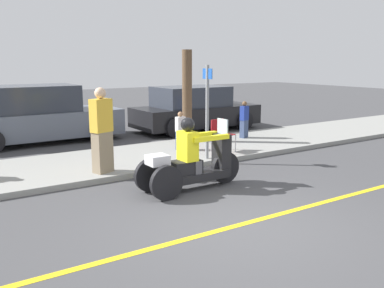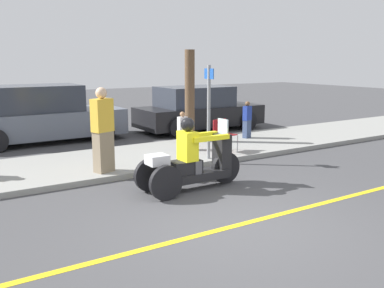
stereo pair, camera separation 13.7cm
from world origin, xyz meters
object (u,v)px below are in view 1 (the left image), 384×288
at_px(motorcycle_trike, 192,164).
at_px(spectator_with_child, 180,132).
at_px(parked_car_lot_left, 38,116).
at_px(tree_trunk, 187,96).
at_px(spectator_near_curb, 102,132).
at_px(parked_car_lot_far, 195,110).
at_px(folding_chair_set_back, 221,132).
at_px(street_sign, 207,108).
at_px(spectator_by_tree, 244,120).

height_order(motorcycle_trike, spectator_with_child, motorcycle_trike).
xyz_separation_m(parked_car_lot_left, tree_trunk, (3.48, -2.81, 0.63)).
distance_m(spectator_near_curb, parked_car_lot_far, 6.53).
distance_m(spectator_with_child, folding_chair_set_back, 1.05).
bearing_deg(tree_trunk, street_sign, -110.76).
relative_size(spectator_near_curb, tree_trunk, 0.68).
bearing_deg(motorcycle_trike, spectator_by_tree, 38.71).
bearing_deg(parked_car_lot_far, folding_chair_set_back, -114.41).
bearing_deg(parked_car_lot_left, street_sign, -61.60).
bearing_deg(spectator_near_curb, tree_trunk, 30.53).
relative_size(spectator_with_child, spectator_by_tree, 0.91).
distance_m(tree_trunk, street_sign, 2.29).
height_order(spectator_with_child, folding_chair_set_back, spectator_with_child).
relative_size(spectator_near_curb, parked_car_lot_far, 0.40).
bearing_deg(spectator_near_curb, folding_chair_set_back, 5.63).
distance_m(motorcycle_trike, spectator_by_tree, 5.10).
height_order(spectator_with_child, tree_trunk, tree_trunk).
distance_m(spectator_with_child, parked_car_lot_far, 3.98).
bearing_deg(spectator_near_curb, parked_car_lot_left, 91.49).
distance_m(motorcycle_trike, folding_chair_set_back, 3.01).
distance_m(spectator_near_curb, tree_trunk, 3.93).
xyz_separation_m(parked_car_lot_left, street_sign, (2.67, -4.95, 0.53)).
bearing_deg(spectator_by_tree, parked_car_lot_far, 90.64).
bearing_deg(spectator_with_child, folding_chair_set_back, -42.67).
relative_size(folding_chair_set_back, tree_trunk, 0.32).
bearing_deg(spectator_with_child, tree_trunk, 49.27).
xyz_separation_m(folding_chair_set_back, tree_trunk, (0.04, 1.65, 0.79)).
distance_m(parked_car_lot_left, tree_trunk, 4.52).
bearing_deg(spectator_by_tree, motorcycle_trike, -141.29).
bearing_deg(parked_car_lot_far, motorcycle_trike, -124.07).
bearing_deg(parked_car_lot_left, tree_trunk, -38.86).
distance_m(spectator_near_curb, folding_chair_set_back, 3.35).
bearing_deg(parked_car_lot_left, parked_car_lot_far, -7.21).
height_order(spectator_with_child, parked_car_lot_far, parked_car_lot_far).
height_order(parked_car_lot_far, tree_trunk, tree_trunk).
bearing_deg(parked_car_lot_far, spectator_with_child, -128.90).
xyz_separation_m(spectator_near_curb, street_sign, (2.55, -0.16, 0.34)).
height_order(spectator_near_curb, tree_trunk, tree_trunk).
relative_size(parked_car_lot_left, tree_trunk, 1.79).
relative_size(spectator_by_tree, tree_trunk, 0.42).
xyz_separation_m(spectator_by_tree, street_sign, (-2.53, -1.64, 0.67)).
height_order(folding_chair_set_back, parked_car_lot_left, parked_car_lot_left).
bearing_deg(parked_car_lot_left, spectator_with_child, -54.54).
bearing_deg(street_sign, parked_car_lot_far, 59.80).
height_order(spectator_with_child, parked_car_lot_left, parked_car_lot_left).
height_order(spectator_near_curb, street_sign, street_sign).
distance_m(motorcycle_trike, tree_trunk, 4.41).
relative_size(tree_trunk, street_sign, 1.18).
xyz_separation_m(spectator_by_tree, parked_car_lot_far, (-0.03, 2.65, 0.07)).
xyz_separation_m(spectator_by_tree, tree_trunk, (-1.72, 0.50, 0.77)).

